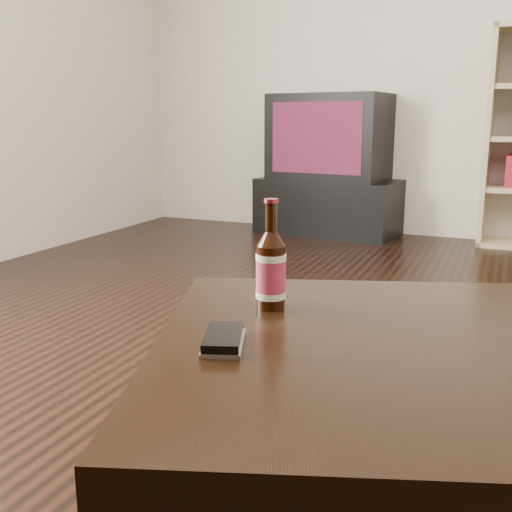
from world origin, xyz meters
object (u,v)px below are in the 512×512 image
at_px(tv_stand, 328,206).
at_px(phone, 223,340).
at_px(beer_bottle, 271,270).
at_px(tv, 330,137).

height_order(tv_stand, phone, phone).
distance_m(beer_bottle, phone, 0.22).
xyz_separation_m(tv_stand, tv, (-0.00, -0.00, 0.50)).
xyz_separation_m(beer_bottle, phone, (0.00, -0.21, -0.06)).
bearing_deg(tv_stand, phone, -69.92).
distance_m(tv_stand, beer_bottle, 3.36).
relative_size(tv_stand, tv, 1.17).
bearing_deg(phone, tv, 83.58).
bearing_deg(beer_bottle, tv, 104.25).
height_order(tv_stand, beer_bottle, beer_bottle).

